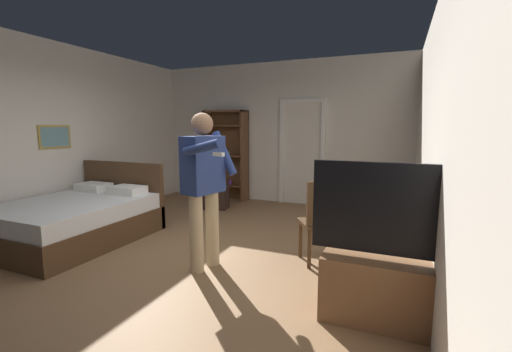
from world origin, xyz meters
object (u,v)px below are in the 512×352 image
at_px(bottle_on_table, 377,202).
at_px(bookshelf, 227,152).
at_px(wooden_chair, 322,219).
at_px(bed, 78,218).
at_px(tv_flatscreen, 390,277).
at_px(side_table, 362,230).
at_px(suitcase_dark, 215,197).
at_px(person_blue_shirt, 204,180).
at_px(laptop, 359,205).

bearing_deg(bottle_on_table, bookshelf, 138.60).
bearing_deg(wooden_chair, bed, -172.04).
bearing_deg(bottle_on_table, tv_flatscreen, -79.11).
bearing_deg(side_table, suitcase_dark, 146.76).
xyz_separation_m(bed, tv_flatscreen, (4.11, -0.51, 0.09)).
relative_size(bed, bottle_on_table, 7.20).
distance_m(bed, bottle_on_table, 3.99).
bearing_deg(side_table, bookshelf, 138.15).
xyz_separation_m(side_table, bottle_on_table, (0.14, -0.08, 0.35)).
bearing_deg(wooden_chair, bottle_on_table, -10.88).
relative_size(bed, person_blue_shirt, 1.14).
bearing_deg(laptop, wooden_chair, 169.62).
relative_size(tv_flatscreen, side_table, 1.88).
xyz_separation_m(bookshelf, tv_flatscreen, (3.44, -3.75, -0.65)).
bearing_deg(bottle_on_table, laptop, 168.02).
bearing_deg(bed, wooden_chair, 7.96).
distance_m(tv_flatscreen, wooden_chair, 1.24).
distance_m(wooden_chair, person_blue_shirt, 1.40).
bearing_deg(tv_flatscreen, bottle_on_table, 100.89).
xyz_separation_m(wooden_chair, suitcase_dark, (-2.48, 1.89, -0.32)).
bearing_deg(person_blue_shirt, suitcase_dark, 117.62).
bearing_deg(laptop, bottle_on_table, -11.98).
height_order(bed, tv_flatscreen, tv_flatscreen).
relative_size(bookshelf, suitcase_dark, 3.98).
height_order(laptop, wooden_chair, wooden_chair).
bearing_deg(suitcase_dark, tv_flatscreen, -55.24).
bearing_deg(tv_flatscreen, suitcase_dark, 138.50).
bearing_deg(tv_flatscreen, bookshelf, 132.54).
xyz_separation_m(side_table, wooden_chair, (-0.45, 0.03, 0.07)).
xyz_separation_m(bookshelf, suitcase_dark, (0.21, -0.89, -0.81)).
relative_size(side_table, wooden_chair, 0.71).
bearing_deg(tv_flatscreen, laptop, 111.17).
bearing_deg(person_blue_shirt, tv_flatscreen, -10.62).
relative_size(side_table, person_blue_shirt, 0.40).
height_order(tv_flatscreen, wooden_chair, tv_flatscreen).
distance_m(tv_flatscreen, side_table, 0.99).
relative_size(bed, laptop, 4.82).
bearing_deg(suitcase_dark, laptop, -47.94).
bearing_deg(bed, bookshelf, 78.41).
distance_m(laptop, wooden_chair, 0.46).
height_order(tv_flatscreen, laptop, tv_flatscreen).
xyz_separation_m(bookshelf, wooden_chair, (2.68, -2.77, -0.50)).
distance_m(bookshelf, bottle_on_table, 4.37).
height_order(bed, suitcase_dark, bed).
distance_m(tv_flatscreen, suitcase_dark, 4.32).
distance_m(bookshelf, laptop, 4.21).
bearing_deg(bottle_on_table, person_blue_shirt, -164.11).
bearing_deg(bookshelf, bed, -101.59).
relative_size(side_table, laptop, 1.70).
bearing_deg(bookshelf, bottle_on_table, -41.40).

